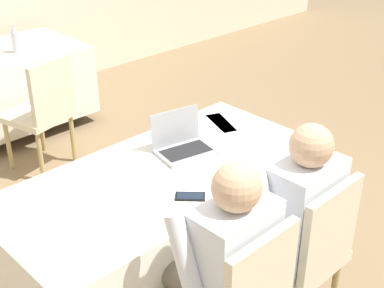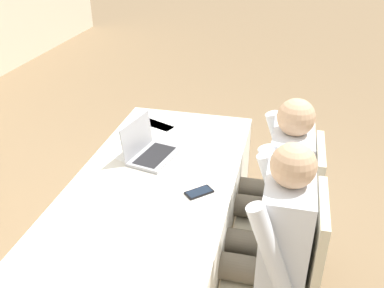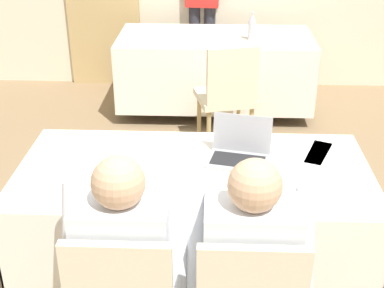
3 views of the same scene
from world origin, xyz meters
TOP-DOWN VIEW (x-y plane):
  - ground_plane at (0.00, 0.00)m, footprint 24.00×24.00m
  - conference_table_near at (0.00, 0.00)m, footprint 1.79×0.87m
  - conference_table_far at (0.10, 2.50)m, footprint 1.79×0.87m
  - laptop at (0.23, 0.10)m, footprint 0.35×0.29m
  - cell_phone at (-0.06, -0.27)m, footprint 0.15×0.15m
  - paper_beside_laptop at (0.72, 0.19)m, footprint 0.30×0.35m
  - paper_centre_table at (0.61, 0.22)m, footprint 0.31×0.36m
  - paper_left_edge at (0.22, 0.15)m, footprint 0.30×0.35m
  - water_bottle at (0.43, 2.38)m, footprint 0.07×0.07m
  - chair_far_spare at (0.21, 1.64)m, footprint 0.53×0.53m
  - person_checkered_shirt at (-0.25, -0.64)m, footprint 0.50×0.52m
  - person_white_shirt at (0.25, -0.64)m, footprint 0.50×0.52m
  - person_red_shirt at (-0.04, 3.23)m, footprint 0.35×0.23m

SIDE VIEW (x-z plane):
  - ground_plane at x=0.00m, z-range 0.00..0.00m
  - chair_far_spare at x=0.21m, z-range 0.05..0.97m
  - conference_table_near at x=0.00m, z-range 0.20..0.93m
  - conference_table_far at x=0.10m, z-range 0.20..0.93m
  - person_checkered_shirt at x=-0.25m, z-range 0.08..1.26m
  - person_white_shirt at x=0.25m, z-range 0.08..1.26m
  - paper_beside_laptop at x=0.72m, z-range 0.74..0.74m
  - paper_centre_table at x=0.61m, z-range 0.74..0.74m
  - paper_left_edge at x=0.22m, z-range 0.74..0.74m
  - cell_phone at x=-0.06m, z-range 0.74..0.75m
  - laptop at x=0.23m, z-range 0.67..0.89m
  - water_bottle at x=0.43m, z-range 0.72..0.98m
  - person_red_shirt at x=-0.04m, z-range 0.12..1.71m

